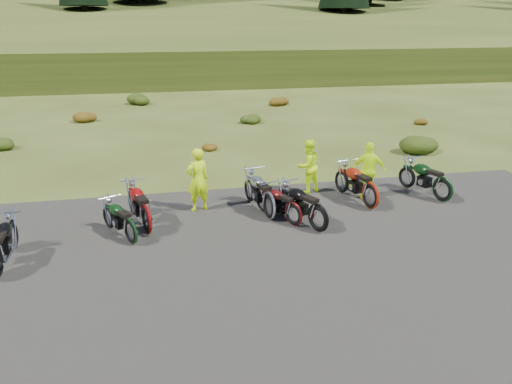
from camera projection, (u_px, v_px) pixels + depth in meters
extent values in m
plane|color=#364316|center=(266.00, 238.00, 12.85)|extent=(300.00, 300.00, 0.00)
cube|color=black|center=(287.00, 275.00, 11.00)|extent=(20.00, 12.00, 0.04)
cube|color=#324115|center=(157.00, 42.00, 114.35)|extent=(300.00, 90.00, 9.17)
cylinder|color=black|center=(85.00, 14.00, 55.32)|extent=(0.70, 0.70, 2.20)
cylinder|color=black|center=(140.00, 4.00, 61.65)|extent=(0.70, 0.70, 2.20)
cylinder|color=black|center=(343.00, 16.00, 60.39)|extent=(0.70, 0.70, 2.20)
cylinder|color=black|center=(369.00, 7.00, 66.71)|extent=(0.70, 0.70, 2.20)
ellipsoid|color=#21300C|center=(0.00, 142.00, 21.38)|extent=(1.03, 1.03, 0.61)
ellipsoid|color=#64330C|center=(84.00, 115.00, 26.81)|extent=(1.30, 1.30, 0.77)
ellipsoid|color=#21300C|center=(140.00, 98.00, 32.25)|extent=(1.56, 1.56, 0.92)
ellipsoid|color=#64330C|center=(208.00, 145.00, 21.18)|extent=(0.77, 0.77, 0.45)
ellipsoid|color=#21300C|center=(250.00, 118.00, 26.62)|extent=(1.03, 1.03, 0.61)
ellipsoid|color=#64330C|center=(278.00, 99.00, 32.05)|extent=(1.30, 1.30, 0.77)
ellipsoid|color=#21300C|center=(420.00, 141.00, 20.88)|extent=(1.56, 1.56, 0.92)
ellipsoid|color=#64330C|center=(418.00, 120.00, 26.42)|extent=(0.77, 0.77, 0.45)
imported|color=#BFE90C|center=(198.00, 181.00, 14.34)|extent=(0.78, 0.63, 1.85)
imported|color=#BFE90C|center=(308.00, 167.00, 15.88)|extent=(1.03, 0.93, 1.73)
imported|color=#BFE90C|center=(369.00, 171.00, 15.33)|extent=(1.13, 0.80, 1.78)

